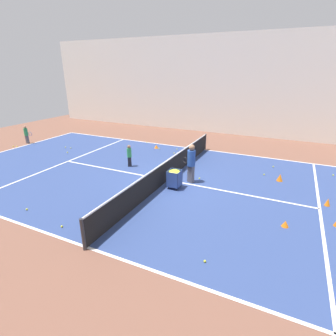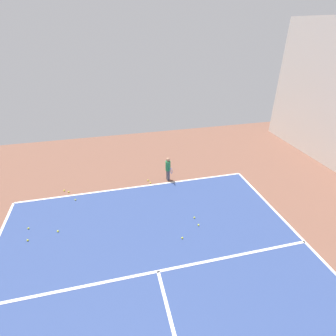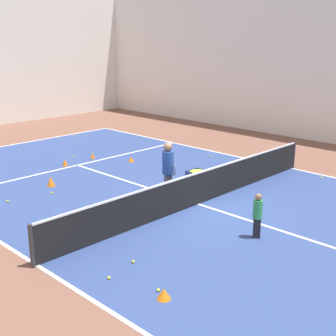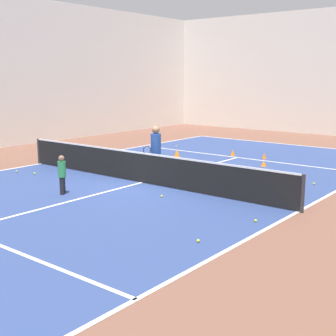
{
  "view_description": "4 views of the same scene",
  "coord_description": "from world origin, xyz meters",
  "px_view_note": "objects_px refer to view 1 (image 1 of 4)",
  "views": [
    {
      "loc": [
        10.07,
        4.78,
        4.81
      ],
      "look_at": [
        0.0,
        0.0,
        0.61
      ],
      "focal_mm": 28.0,
      "sensor_mm": 36.0,
      "label": 1
    },
    {
      "loc": [
        1.05,
        -0.58,
        6.91
      ],
      "look_at": [
        -1.64,
        -11.54,
        0.68
      ],
      "focal_mm": 28.0,
      "sensor_mm": 36.0,
      "label": 2
    },
    {
      "loc": [
        -10.07,
        -8.57,
        4.91
      ],
      "look_at": [
        -0.25,
        1.02,
        0.98
      ],
      "focal_mm": 50.0,
      "sensor_mm": 36.0,
      "label": 3
    },
    {
      "loc": [
        10.07,
        -11.19,
        3.45
      ],
      "look_at": [
        0.63,
        0.6,
        0.48
      ],
      "focal_mm": 50.0,
      "sensor_mm": 36.0,
      "label": 4
    }
  ],
  "objects_px": {
    "ball_cart": "(174,176)",
    "coach_at_net": "(191,161)",
    "child_midcourt": "(129,154)",
    "training_cone_0": "(280,177)",
    "player_near_baseline": "(26,133)",
    "tennis_net": "(168,170)",
    "training_cone_1": "(285,224)"
  },
  "relations": [
    {
      "from": "player_near_baseline",
      "to": "training_cone_1",
      "type": "xyz_separation_m",
      "value": [
        3.46,
        16.62,
        -0.6
      ]
    },
    {
      "from": "tennis_net",
      "to": "ball_cart",
      "type": "bearing_deg",
      "value": 43.61
    },
    {
      "from": "tennis_net",
      "to": "player_near_baseline",
      "type": "xyz_separation_m",
      "value": [
        -1.65,
        -11.53,
        0.19
      ]
    },
    {
      "from": "ball_cart",
      "to": "training_cone_1",
      "type": "bearing_deg",
      "value": 75.29
    },
    {
      "from": "tennis_net",
      "to": "training_cone_0",
      "type": "xyz_separation_m",
      "value": [
        -2.14,
        4.67,
        -0.35
      ]
    },
    {
      "from": "player_near_baseline",
      "to": "coach_at_net",
      "type": "bearing_deg",
      "value": -12.96
    },
    {
      "from": "player_near_baseline",
      "to": "child_midcourt",
      "type": "relative_size",
      "value": 1.06
    },
    {
      "from": "player_near_baseline",
      "to": "child_midcourt",
      "type": "height_order",
      "value": "player_near_baseline"
    },
    {
      "from": "coach_at_net",
      "to": "training_cone_1",
      "type": "height_order",
      "value": "coach_at_net"
    },
    {
      "from": "tennis_net",
      "to": "player_near_baseline",
      "type": "distance_m",
      "value": 11.65
    },
    {
      "from": "child_midcourt",
      "to": "coach_at_net",
      "type": "bearing_deg",
      "value": -41.22
    },
    {
      "from": "training_cone_0",
      "to": "tennis_net",
      "type": "bearing_deg",
      "value": -65.44
    },
    {
      "from": "coach_at_net",
      "to": "training_cone_1",
      "type": "xyz_separation_m",
      "value": [
        2.06,
        4.07,
        -0.91
      ]
    },
    {
      "from": "training_cone_0",
      "to": "training_cone_1",
      "type": "xyz_separation_m",
      "value": [
        3.94,
        0.42,
        -0.06
      ]
    },
    {
      "from": "player_near_baseline",
      "to": "training_cone_1",
      "type": "distance_m",
      "value": 16.99
    },
    {
      "from": "training_cone_0",
      "to": "coach_at_net",
      "type": "bearing_deg",
      "value": -62.68
    },
    {
      "from": "tennis_net",
      "to": "child_midcourt",
      "type": "distance_m",
      "value": 2.74
    },
    {
      "from": "training_cone_0",
      "to": "player_near_baseline",
      "type": "bearing_deg",
      "value": -88.27
    },
    {
      "from": "coach_at_net",
      "to": "player_near_baseline",
      "type": "bearing_deg",
      "value": 19.7
    },
    {
      "from": "tennis_net",
      "to": "training_cone_1",
      "type": "bearing_deg",
      "value": 70.44
    },
    {
      "from": "tennis_net",
      "to": "ball_cart",
      "type": "distance_m",
      "value": 0.87
    },
    {
      "from": "training_cone_1",
      "to": "training_cone_0",
      "type": "bearing_deg",
      "value": -173.95
    },
    {
      "from": "ball_cart",
      "to": "child_midcourt",
      "type": "bearing_deg",
      "value": -114.01
    },
    {
      "from": "player_near_baseline",
      "to": "coach_at_net",
      "type": "xyz_separation_m",
      "value": [
        1.4,
        12.55,
        0.31
      ]
    },
    {
      "from": "child_midcourt",
      "to": "ball_cart",
      "type": "height_order",
      "value": "child_midcourt"
    },
    {
      "from": "ball_cart",
      "to": "coach_at_net",
      "type": "bearing_deg",
      "value": 154.47
    },
    {
      "from": "child_midcourt",
      "to": "training_cone_0",
      "type": "distance_m",
      "value": 7.43
    },
    {
      "from": "tennis_net",
      "to": "ball_cart",
      "type": "xyz_separation_m",
      "value": [
        0.63,
        0.6,
        0.05
      ]
    },
    {
      "from": "tennis_net",
      "to": "ball_cart",
      "type": "relative_size",
      "value": 13.64
    },
    {
      "from": "tennis_net",
      "to": "training_cone_1",
      "type": "xyz_separation_m",
      "value": [
        1.81,
        5.09,
        -0.42
      ]
    },
    {
      "from": "player_near_baseline",
      "to": "coach_at_net",
      "type": "height_order",
      "value": "coach_at_net"
    },
    {
      "from": "ball_cart",
      "to": "training_cone_1",
      "type": "relative_size",
      "value": 3.49
    }
  ]
}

